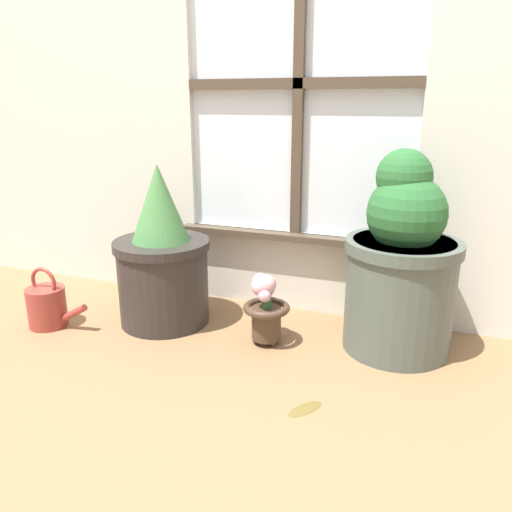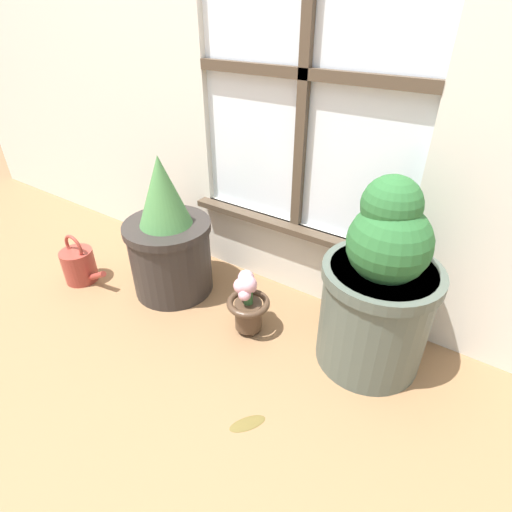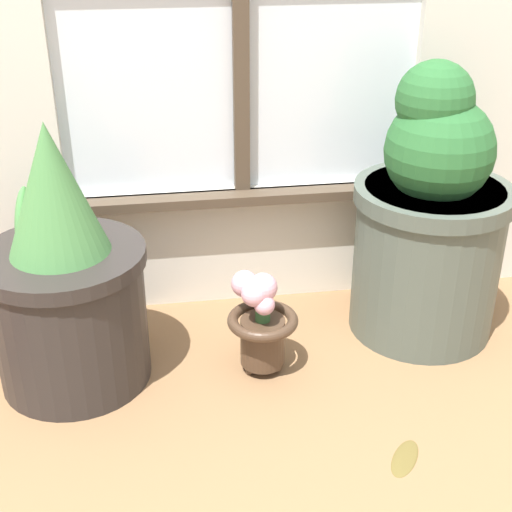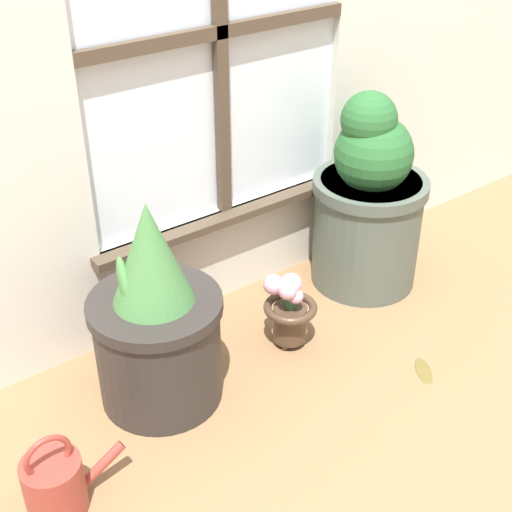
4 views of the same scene
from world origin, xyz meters
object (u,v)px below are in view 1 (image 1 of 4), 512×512
(potted_plant_left, at_px, (162,260))
(watering_can, at_px, (47,306))
(flower_vase, at_px, (265,308))
(potted_plant_right, at_px, (401,266))

(potted_plant_left, bearing_deg, watering_can, -153.88)
(flower_vase, bearing_deg, watering_can, -169.20)
(potted_plant_right, height_order, watering_can, potted_plant_right)
(potted_plant_right, distance_m, watering_can, 1.24)
(potted_plant_left, height_order, flower_vase, potted_plant_left)
(flower_vase, distance_m, watering_can, 0.79)
(potted_plant_left, relative_size, watering_can, 2.39)
(potted_plant_left, distance_m, flower_vase, 0.42)
(potted_plant_left, height_order, potted_plant_right, potted_plant_right)
(potted_plant_right, bearing_deg, potted_plant_left, -174.25)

